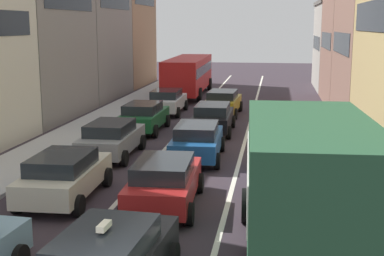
{
  "coord_description": "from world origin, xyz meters",
  "views": [
    {
      "loc": [
        3.02,
        -7.31,
        5.4
      ],
      "look_at": [
        0.0,
        12.0,
        1.6
      ],
      "focal_mm": 49.89,
      "sensor_mm": 36.0,
      "label": 1
    }
  ],
  "objects_px": {
    "bus_mid_queue_primary": "(188,73)",
    "sedan_centre_lane_second": "(164,181)",
    "hatchback_centre_lane_third": "(197,140)",
    "coupe_centre_lane_fourth": "(213,117)",
    "sedan_left_lane_fourth": "(144,116)",
    "removalist_box_truck": "(304,187)",
    "sedan_right_lane_behind_truck": "(281,158)",
    "sedan_left_lane_third": "(111,138)",
    "sedan_centre_lane_fifth": "(223,102)",
    "sedan_left_lane_fifth": "(167,101)",
    "wagon_left_lane_second": "(65,175)"
  },
  "relations": [
    {
      "from": "sedan_left_lane_third",
      "to": "hatchback_centre_lane_third",
      "type": "bearing_deg",
      "value": -88.69
    },
    {
      "from": "hatchback_centre_lane_third",
      "to": "bus_mid_queue_primary",
      "type": "xyz_separation_m",
      "value": [
        -3.56,
        19.59,
        0.96
      ]
    },
    {
      "from": "sedan_left_lane_fifth",
      "to": "sedan_right_lane_behind_truck",
      "type": "bearing_deg",
      "value": -153.56
    },
    {
      "from": "coupe_centre_lane_fourth",
      "to": "sedan_right_lane_behind_truck",
      "type": "bearing_deg",
      "value": -157.75
    },
    {
      "from": "sedan_left_lane_third",
      "to": "sedan_left_lane_fifth",
      "type": "bearing_deg",
      "value": -0.8
    },
    {
      "from": "sedan_right_lane_behind_truck",
      "to": "sedan_left_lane_third",
      "type": "bearing_deg",
      "value": 72.76
    },
    {
      "from": "sedan_left_lane_fourth",
      "to": "sedan_centre_lane_fifth",
      "type": "relative_size",
      "value": 0.99
    },
    {
      "from": "wagon_left_lane_second",
      "to": "hatchback_centre_lane_third",
      "type": "xyz_separation_m",
      "value": [
        3.36,
        5.63,
        0.0
      ]
    },
    {
      "from": "bus_mid_queue_primary",
      "to": "sedan_centre_lane_second",
      "type": "bearing_deg",
      "value": -173.37
    },
    {
      "from": "sedan_centre_lane_second",
      "to": "hatchback_centre_lane_third",
      "type": "distance_m",
      "value": 5.83
    },
    {
      "from": "hatchback_centre_lane_third",
      "to": "coupe_centre_lane_fourth",
      "type": "xyz_separation_m",
      "value": [
        -0.01,
        5.5,
        0.0
      ]
    },
    {
      "from": "removalist_box_truck",
      "to": "bus_mid_queue_primary",
      "type": "relative_size",
      "value": 0.74
    },
    {
      "from": "removalist_box_truck",
      "to": "sedan_centre_lane_second",
      "type": "bearing_deg",
      "value": 42.65
    },
    {
      "from": "wagon_left_lane_second",
      "to": "sedan_left_lane_third",
      "type": "xyz_separation_m",
      "value": [
        -0.21,
        5.52,
        0.0
      ]
    },
    {
      "from": "wagon_left_lane_second",
      "to": "bus_mid_queue_primary",
      "type": "height_order",
      "value": "bus_mid_queue_primary"
    },
    {
      "from": "removalist_box_truck",
      "to": "sedan_right_lane_behind_truck",
      "type": "distance_m",
      "value": 7.29
    },
    {
      "from": "hatchback_centre_lane_third",
      "to": "sedan_centre_lane_fifth",
      "type": "bearing_deg",
      "value": -1.83
    },
    {
      "from": "sedan_right_lane_behind_truck",
      "to": "bus_mid_queue_primary",
      "type": "relative_size",
      "value": 0.41
    },
    {
      "from": "removalist_box_truck",
      "to": "coupe_centre_lane_fourth",
      "type": "height_order",
      "value": "removalist_box_truck"
    },
    {
      "from": "coupe_centre_lane_fourth",
      "to": "sedan_centre_lane_fifth",
      "type": "height_order",
      "value": "same"
    },
    {
      "from": "sedan_centre_lane_fifth",
      "to": "sedan_left_lane_fourth",
      "type": "bearing_deg",
      "value": 151.27
    },
    {
      "from": "coupe_centre_lane_fourth",
      "to": "sedan_centre_lane_fifth",
      "type": "bearing_deg",
      "value": -0.2
    },
    {
      "from": "wagon_left_lane_second",
      "to": "sedan_centre_lane_fifth",
      "type": "distance_m",
      "value": 17.02
    },
    {
      "from": "sedan_centre_lane_second",
      "to": "bus_mid_queue_primary",
      "type": "relative_size",
      "value": 0.42
    },
    {
      "from": "sedan_left_lane_fifth",
      "to": "sedan_right_lane_behind_truck",
      "type": "xyz_separation_m",
      "value": [
        6.82,
        -13.39,
        0.0
      ]
    },
    {
      "from": "removalist_box_truck",
      "to": "sedan_left_lane_fourth",
      "type": "distance_m",
      "value": 16.61
    },
    {
      "from": "sedan_centre_lane_fifth",
      "to": "removalist_box_truck",
      "type": "bearing_deg",
      "value": -167.29
    },
    {
      "from": "sedan_left_lane_third",
      "to": "sedan_right_lane_behind_truck",
      "type": "height_order",
      "value": "same"
    },
    {
      "from": "sedan_right_lane_behind_truck",
      "to": "bus_mid_queue_primary",
      "type": "xyz_separation_m",
      "value": [
        -6.89,
        22.02,
        0.96
      ]
    },
    {
      "from": "sedan_centre_lane_second",
      "to": "sedan_left_lane_fourth",
      "type": "distance_m",
      "value": 11.6
    },
    {
      "from": "hatchback_centre_lane_third",
      "to": "sedan_centre_lane_fifth",
      "type": "xyz_separation_m",
      "value": [
        -0.04,
        11.06,
        0.0
      ]
    },
    {
      "from": "coupe_centre_lane_fourth",
      "to": "removalist_box_truck",
      "type": "bearing_deg",
      "value": -166.7
    },
    {
      "from": "wagon_left_lane_second",
      "to": "sedan_left_lane_fourth",
      "type": "distance_m",
      "value": 10.9
    },
    {
      "from": "removalist_box_truck",
      "to": "sedan_right_lane_behind_truck",
      "type": "xyz_separation_m",
      "value": [
        -0.4,
        7.18,
        -1.18
      ]
    },
    {
      "from": "coupe_centre_lane_fourth",
      "to": "sedan_left_lane_fourth",
      "type": "height_order",
      "value": "same"
    },
    {
      "from": "hatchback_centre_lane_third",
      "to": "removalist_box_truck",
      "type": "bearing_deg",
      "value": -160.85
    },
    {
      "from": "wagon_left_lane_second",
      "to": "bus_mid_queue_primary",
      "type": "distance_m",
      "value": 25.24
    },
    {
      "from": "sedan_centre_lane_second",
      "to": "coupe_centre_lane_fourth",
      "type": "distance_m",
      "value": 11.33
    },
    {
      "from": "sedan_centre_lane_second",
      "to": "sedan_left_lane_third",
      "type": "relative_size",
      "value": 1.02
    },
    {
      "from": "sedan_centre_lane_second",
      "to": "sedan_left_lane_fourth",
      "type": "xyz_separation_m",
      "value": [
        -3.4,
        11.09,
        0.0
      ]
    },
    {
      "from": "sedan_left_lane_fourth",
      "to": "sedan_centre_lane_fifth",
      "type": "distance_m",
      "value": 6.77
    },
    {
      "from": "sedan_left_lane_fourth",
      "to": "sedan_right_lane_behind_truck",
      "type": "bearing_deg",
      "value": -138.03
    },
    {
      "from": "hatchback_centre_lane_third",
      "to": "sedan_left_lane_fifth",
      "type": "distance_m",
      "value": 11.5
    },
    {
      "from": "hatchback_centre_lane_third",
      "to": "sedan_centre_lane_second",
      "type": "bearing_deg",
      "value": 176.62
    },
    {
      "from": "coupe_centre_lane_fourth",
      "to": "sedan_left_lane_fourth",
      "type": "distance_m",
      "value": 3.54
    },
    {
      "from": "sedan_centre_lane_fifth",
      "to": "wagon_left_lane_second",
      "type": "bearing_deg",
      "value": 171.14
    },
    {
      "from": "coupe_centre_lane_fourth",
      "to": "sedan_centre_lane_fifth",
      "type": "xyz_separation_m",
      "value": [
        -0.04,
        5.56,
        0.0
      ]
    },
    {
      "from": "removalist_box_truck",
      "to": "sedan_right_lane_behind_truck",
      "type": "height_order",
      "value": "removalist_box_truck"
    },
    {
      "from": "removalist_box_truck",
      "to": "coupe_centre_lane_fourth",
      "type": "distance_m",
      "value": 15.62
    },
    {
      "from": "bus_mid_queue_primary",
      "to": "removalist_box_truck",
      "type": "bearing_deg",
      "value": -167.02
    }
  ]
}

